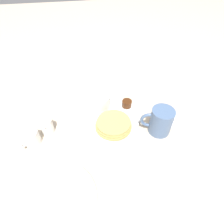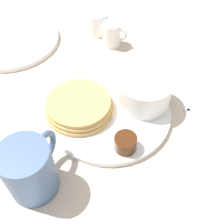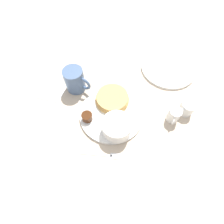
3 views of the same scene
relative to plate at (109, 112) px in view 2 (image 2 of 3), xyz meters
name	(u,v)px [view 2 (image 2 of 3)]	position (x,y,z in m)	size (l,w,h in m)	color
ground_plane	(109,114)	(0.00, 0.00, -0.01)	(4.00, 4.00, 0.00)	#C6B299
plate	(109,112)	(0.00, 0.00, 0.00)	(0.25, 0.25, 0.01)	white
pancake_stack	(79,106)	(0.01, -0.06, 0.02)	(0.14, 0.14, 0.03)	tan
bowl	(145,91)	(-0.03, 0.07, 0.04)	(0.11, 0.11, 0.06)	white
syrup_cup	(125,143)	(0.09, 0.04, 0.02)	(0.04, 0.04, 0.03)	#47230F
butter_ramekin	(155,99)	(-0.03, 0.09, 0.02)	(0.04, 0.04, 0.04)	white
coffee_mug	(30,169)	(0.17, -0.10, 0.05)	(0.11, 0.08, 0.10)	slate
creamer_pitcher_near	(112,34)	(-0.23, -0.02, 0.02)	(0.04, 0.07, 0.06)	white
creamer_pitcher_far	(98,23)	(-0.28, -0.07, 0.02)	(0.06, 0.06, 0.06)	white
fork	(190,117)	(-0.01, 0.16, 0.00)	(0.15, 0.03, 0.00)	silver
far_plate	(11,40)	(-0.21, -0.29, 0.00)	(0.25, 0.25, 0.01)	white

